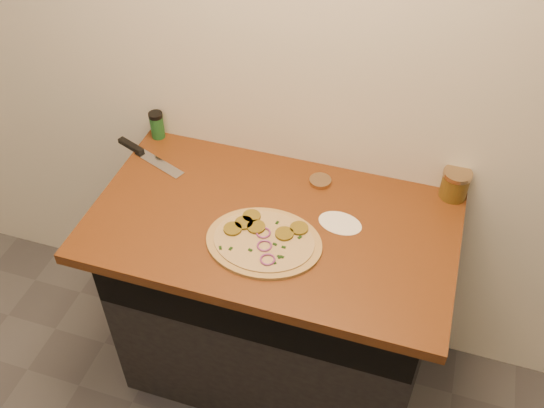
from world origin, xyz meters
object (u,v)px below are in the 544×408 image
(pizza, at_px, (264,240))
(spice_shaker, at_px, (157,125))
(salsa_jar, at_px, (455,184))
(chefs_knife, at_px, (144,154))

(pizza, bearing_deg, spice_shaker, 144.02)
(salsa_jar, relative_size, spice_shaker, 0.98)
(pizza, height_order, salsa_jar, salsa_jar)
(spice_shaker, bearing_deg, chefs_knife, -91.10)
(pizza, xyz_separation_m, salsa_jar, (0.55, 0.40, 0.04))
(salsa_jar, distance_m, spice_shaker, 1.10)
(salsa_jar, height_order, spice_shaker, spice_shaker)
(chefs_knife, distance_m, salsa_jar, 1.11)
(pizza, xyz_separation_m, chefs_knife, (-0.56, 0.28, -0.00))
(salsa_jar, xyz_separation_m, spice_shaker, (-1.10, 0.00, 0.00))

